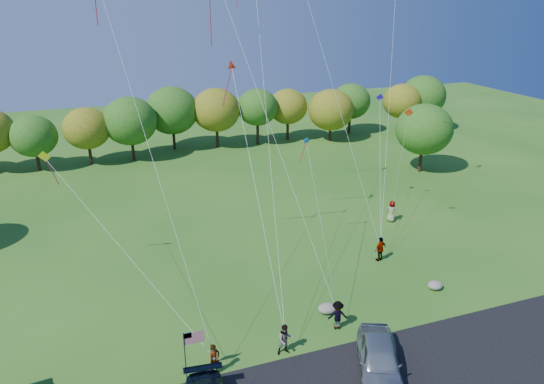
% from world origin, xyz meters
% --- Properties ---
extents(ground, '(140.00, 140.00, 0.00)m').
position_xyz_m(ground, '(0.00, 0.00, 0.00)').
color(ground, '#235C1A').
rests_on(ground, ground).
extents(treeline, '(75.99, 28.05, 8.46)m').
position_xyz_m(treeline, '(2.71, 36.50, 4.69)').
color(treeline, '#382414').
rests_on(treeline, ground).
extents(minivan_silver, '(3.98, 5.48, 1.74)m').
position_xyz_m(minivan_silver, '(3.56, -3.60, 0.93)').
color(minivan_silver, '#9BA1A5').
rests_on(minivan_silver, asphalt_lane).
extents(flyer_a, '(0.76, 0.67, 1.75)m').
position_xyz_m(flyer_a, '(-4.21, -0.80, 0.88)').
color(flyer_a, '#4C4C59').
rests_on(flyer_a, ground).
extents(flyer_b, '(0.91, 0.73, 1.80)m').
position_xyz_m(flyer_b, '(-0.31, -0.56, 0.90)').
color(flyer_b, '#4C4C59').
rests_on(flyer_b, ground).
extents(flyer_c, '(1.27, 0.90, 1.78)m').
position_xyz_m(flyer_c, '(3.25, 0.43, 0.89)').
color(flyer_c, '#4C4C59').
rests_on(flyer_c, ground).
extents(flyer_d, '(1.18, 0.75, 1.87)m').
position_xyz_m(flyer_d, '(9.67, 6.44, 0.93)').
color(flyer_d, '#4C4C59').
rests_on(flyer_d, ground).
extents(flyer_e, '(1.00, 1.09, 1.88)m').
position_xyz_m(flyer_e, '(14.05, 11.93, 0.94)').
color(flyer_e, '#4C4C59').
rests_on(flyer_e, ground).
extents(flag_assembly, '(1.02, 0.67, 2.77)m').
position_xyz_m(flag_assembly, '(-5.32, -0.70, 2.10)').
color(flag_assembly, black).
rests_on(flag_assembly, ground).
extents(boulder_near, '(1.16, 0.91, 0.58)m').
position_xyz_m(boulder_near, '(3.38, 1.99, 0.29)').
color(boulder_near, gray).
rests_on(boulder_near, ground).
extents(boulder_far, '(1.02, 0.85, 0.53)m').
position_xyz_m(boulder_far, '(11.16, 1.99, 0.26)').
color(boulder_far, gray).
rests_on(boulder_far, ground).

